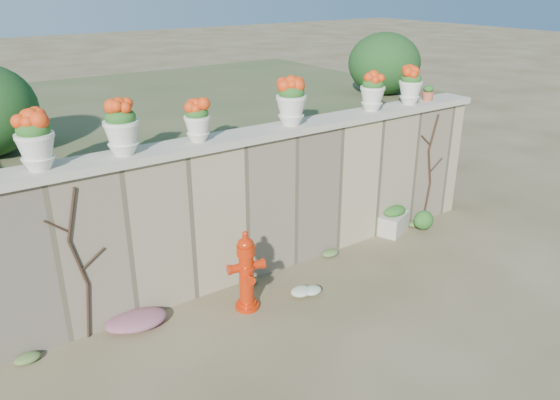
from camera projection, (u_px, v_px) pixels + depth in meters
ground at (346, 324)px, 6.78m from camera, size 80.00×80.00×0.00m
stone_wall at (265, 205)px, 7.77m from camera, size 8.00×0.40×2.00m
wall_cap at (264, 133)px, 7.37m from camera, size 8.10×0.52×0.10m
raised_fill at (171, 150)px, 10.20m from camera, size 9.00×6.00×2.00m
back_shrub_right at (384, 64)px, 9.89m from camera, size 1.30×1.30×1.10m
vine_left at (80, 263)px, 6.19m from camera, size 0.60×0.04×1.91m
vine_right at (430, 167)px, 9.31m from camera, size 0.60×0.04×1.91m
fire_hydrant at (246, 271)px, 6.91m from camera, size 0.48×0.34×1.10m
planter_box at (394, 220)px, 9.15m from camera, size 0.66×0.53×0.48m
green_shrub at (428, 219)px, 9.13m from camera, size 0.53×0.48×0.50m
magenta_clump at (132, 322)px, 6.63m from camera, size 0.85×0.56×0.23m
white_flowers at (306, 292)px, 7.30m from camera, size 0.54×0.43×0.19m
urn_pot_0 at (35, 141)px, 5.71m from camera, size 0.40×0.40×0.63m
urn_pot_1 at (121, 128)px, 6.20m from camera, size 0.41×0.41×0.64m
urn_pot_2 at (197, 121)px, 6.73m from camera, size 0.33×0.33×0.51m
urn_pot_3 at (291, 102)px, 7.46m from camera, size 0.42×0.42×0.66m
urn_pot_4 at (373, 91)px, 8.28m from camera, size 0.38×0.38×0.59m
urn_pot_5 at (411, 86)px, 8.73m from camera, size 0.38×0.38×0.59m
terracotta_pot at (428, 94)px, 9.03m from camera, size 0.20×0.20×0.24m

